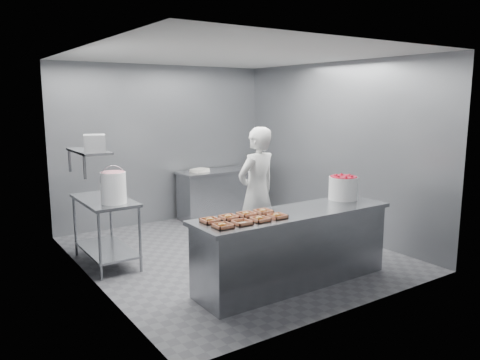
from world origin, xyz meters
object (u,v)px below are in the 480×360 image
tray_4 (210,220)px  strawberry_tub (343,187)px  tray_2 (260,219)px  tray_1 (242,222)px  worker (257,192)px  tray_6 (246,214)px  back_counter (217,194)px  appliance (95,143)px  tray_3 (277,216)px  prep_table (105,221)px  glaze_bucket (113,187)px  tray_7 (263,211)px  tray_5 (229,217)px  tray_0 (223,226)px  service_counter (294,247)px

tray_4 → strawberry_tub: size_ratio=0.50×
tray_2 → tray_1: bearing=180.0°
worker → tray_2: bearing=45.3°
tray_6 → worker: size_ratio=0.10×
back_counter → tray_1: tray_1 is taller
back_counter → strawberry_tub: size_ratio=3.98×
appliance → tray_2: bearing=-39.9°
tray_3 → tray_4: (-0.72, 0.26, 0.00)m
prep_table → glaze_bucket: (0.02, -0.33, 0.52)m
prep_table → tray_7: size_ratio=6.40×
tray_7 → worker: bearing=57.6°
tray_2 → tray_5: same height
prep_table → tray_6: bearing=-60.1°
tray_0 → appliance: 2.09m
tray_1 → tray_5: 0.26m
back_counter → tray_4: size_ratio=8.01×
back_counter → tray_5: bearing=-119.2°
prep_table → tray_4: bearing=-72.7°
appliance → tray_5: bearing=-41.7°
tray_7 → glaze_bucket: 1.97m
back_counter → tray_0: bearing=-120.4°
strawberry_tub → glaze_bucket: bearing=150.5°
tray_1 → tray_3: tray_3 is taller
tray_6 → strawberry_tub: (1.57, 0.02, 0.14)m
tray_2 → tray_7: bearing=47.2°
tray_5 → glaze_bucket: glaze_bucket is taller
tray_4 → tray_6: 0.48m
service_counter → tray_5: size_ratio=13.88×
back_counter → tray_6: bearing=-115.7°
tray_5 → tray_6: same height
tray_2 → tray_3: 0.24m
back_counter → tray_3: size_ratio=8.01×
tray_7 → glaze_bucket: (-1.26, 1.49, 0.19)m
service_counter → tray_3: tray_3 is taller
prep_table → tray_4: size_ratio=6.40×
tray_0 → tray_4: size_ratio=1.00×
glaze_bucket → tray_2: bearing=-59.7°
worker → tray_7: bearing=47.7°
back_counter → tray_6: (-1.50, -3.12, 0.47)m
strawberry_tub → appliance: (-2.79, 1.53, 0.61)m
worker → strawberry_tub: 1.21m
tray_2 → tray_6: size_ratio=1.00×
service_counter → worker: size_ratio=1.42×
tray_2 → tray_0: bearing=180.0°
tray_4 → strawberry_tub: (2.05, 0.02, 0.14)m
prep_table → glaze_bucket: 0.61m
strawberry_tub → back_counter: bearing=91.3°
service_counter → tray_5: bearing=171.3°
appliance → tray_3: bearing=-35.0°
tray_7 → tray_6: bearing=180.0°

